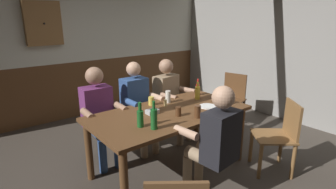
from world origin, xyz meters
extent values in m
plane|color=#423A33|center=(0.00, 0.00, 0.00)|extent=(6.48, 6.48, 0.00)
cube|color=beige|center=(0.00, 2.56, 1.85)|extent=(5.40, 0.12, 1.63)
cube|color=brown|center=(0.00, 2.56, 0.52)|extent=(5.40, 0.12, 1.03)
cube|color=gray|center=(2.76, 0.00, 1.33)|extent=(0.12, 5.00, 2.66)
cube|color=brown|center=(0.00, -0.01, 0.74)|extent=(1.88, 0.96, 0.04)
cylinder|color=brown|center=(-0.86, -0.41, 0.36)|extent=(0.08, 0.08, 0.72)
cylinder|color=brown|center=(0.86, -0.41, 0.36)|extent=(0.08, 0.08, 0.72)
cylinder|color=brown|center=(-0.86, 0.39, 0.36)|extent=(0.08, 0.08, 0.72)
cylinder|color=brown|center=(0.86, 0.39, 0.36)|extent=(0.08, 0.08, 0.72)
cube|color=#6B2D66|center=(-0.56, 0.77, 0.72)|extent=(0.37, 0.25, 0.53)
sphere|color=#9E755B|center=(-0.56, 0.77, 1.13)|extent=(0.22, 0.22, 0.22)
cylinder|color=#2D4C84|center=(-0.47, 0.62, 0.48)|extent=(0.15, 0.41, 0.13)
cylinder|color=#2D4C84|center=(-0.67, 0.63, 0.48)|extent=(0.15, 0.41, 0.13)
cylinder|color=#2D4C84|center=(-0.48, 0.42, 0.21)|extent=(0.10, 0.10, 0.42)
cylinder|color=#2D4C84|center=(-0.68, 0.43, 0.21)|extent=(0.10, 0.10, 0.42)
cylinder|color=#9E755B|center=(-0.36, 0.50, 0.75)|extent=(0.09, 0.28, 0.08)
cylinder|color=#9E755B|center=(-0.79, 0.52, 0.75)|extent=(0.09, 0.28, 0.08)
cube|color=#2D4C84|center=(0.00, 0.77, 0.74)|extent=(0.35, 0.23, 0.56)
sphere|color=tan|center=(0.00, 0.77, 1.15)|extent=(0.20, 0.20, 0.20)
cylinder|color=#997F60|center=(0.10, 0.62, 0.48)|extent=(0.13, 0.41, 0.13)
cylinder|color=#997F60|center=(-0.09, 0.62, 0.48)|extent=(0.13, 0.41, 0.13)
cylinder|color=#997F60|center=(0.10, 0.42, 0.21)|extent=(0.10, 0.10, 0.42)
cylinder|color=#997F60|center=(-0.09, 0.41, 0.21)|extent=(0.10, 0.10, 0.42)
cylinder|color=tan|center=(0.21, 0.52, 0.77)|extent=(0.08, 0.28, 0.08)
cylinder|color=#2D4C84|center=(-0.20, 0.51, 0.77)|extent=(0.08, 0.28, 0.08)
cube|color=#997F60|center=(0.56, 0.77, 0.72)|extent=(0.42, 0.28, 0.52)
sphere|color=#9E755B|center=(0.56, 0.77, 1.12)|extent=(0.22, 0.22, 0.22)
cylinder|color=#997F60|center=(0.70, 0.64, 0.48)|extent=(0.21, 0.43, 0.13)
cylinder|color=#997F60|center=(0.49, 0.60, 0.48)|extent=(0.21, 0.43, 0.13)
cylinder|color=#997F60|center=(0.74, 0.43, 0.21)|extent=(0.10, 0.10, 0.42)
cylinder|color=#997F60|center=(0.53, 0.39, 0.21)|extent=(0.10, 0.10, 0.42)
cylinder|color=#9E755B|center=(0.83, 0.57, 0.75)|extent=(0.13, 0.29, 0.08)
cylinder|color=#9E755B|center=(0.39, 0.49, 0.75)|extent=(0.13, 0.29, 0.08)
cube|color=black|center=(0.00, -0.79, 0.72)|extent=(0.38, 0.27, 0.52)
sphere|color=tan|center=(0.00, -0.79, 1.12)|extent=(0.22, 0.22, 0.22)
cylinder|color=#997F60|center=(-0.11, -0.67, 0.48)|extent=(0.17, 0.40, 0.13)
cylinder|color=#997F60|center=(0.08, -0.65, 0.48)|extent=(0.17, 0.40, 0.13)
cylinder|color=#997F60|center=(-0.13, -0.48, 0.21)|extent=(0.10, 0.10, 0.42)
cylinder|color=#997F60|center=(0.07, -0.46, 0.21)|extent=(0.10, 0.10, 0.42)
cylinder|color=tan|center=(-0.23, -0.56, 0.75)|extent=(0.11, 0.29, 0.08)
cylinder|color=tan|center=(0.18, -0.52, 0.75)|extent=(0.11, 0.29, 0.08)
cube|color=brown|center=(0.95, -0.81, 0.45)|extent=(0.62, 0.62, 0.02)
cube|color=brown|center=(1.11, -0.94, 0.67)|extent=(0.28, 0.32, 0.42)
cylinder|color=brown|center=(0.68, -0.83, 0.22)|extent=(0.04, 0.04, 0.44)
cylinder|color=brown|center=(0.93, -0.54, 0.22)|extent=(0.04, 0.04, 0.44)
cylinder|color=brown|center=(0.98, -1.08, 0.22)|extent=(0.04, 0.04, 0.44)
cylinder|color=brown|center=(1.22, -0.79, 0.22)|extent=(0.04, 0.04, 0.44)
cube|color=brown|center=(1.69, 0.43, 0.45)|extent=(0.54, 0.54, 0.02)
cube|color=brown|center=(1.88, 0.49, 0.67)|extent=(0.13, 0.39, 0.42)
cylinder|color=brown|center=(1.55, 0.20, 0.22)|extent=(0.04, 0.04, 0.44)
cylinder|color=brown|center=(1.45, 0.57, 0.22)|extent=(0.04, 0.04, 0.44)
cylinder|color=brown|center=(1.92, 0.30, 0.22)|extent=(0.04, 0.04, 0.44)
cylinder|color=brown|center=(1.82, 0.67, 0.22)|extent=(0.04, 0.04, 0.44)
cylinder|color=#F9E08C|center=(0.09, 0.18, 0.80)|extent=(0.04, 0.04, 0.08)
cube|color=#B2B7BC|center=(-0.20, 0.06, 0.78)|extent=(0.14, 0.10, 0.05)
cylinder|color=white|center=(0.47, -0.18, 0.76)|extent=(0.21, 0.21, 0.01)
cylinder|color=gold|center=(0.61, 0.14, 0.84)|extent=(0.07, 0.07, 0.17)
cylinder|color=gold|center=(0.61, 0.14, 0.96)|extent=(0.03, 0.03, 0.07)
cylinder|color=red|center=(0.74, 0.27, 0.84)|extent=(0.06, 0.06, 0.16)
cylinder|color=red|center=(0.74, 0.27, 0.95)|extent=(0.02, 0.02, 0.08)
cylinder|color=#195923|center=(-0.44, -0.31, 0.86)|extent=(0.07, 0.07, 0.21)
cylinder|color=#195923|center=(-0.44, -0.31, 1.01)|extent=(0.03, 0.03, 0.09)
cylinder|color=#195923|center=(-0.51, -0.18, 0.84)|extent=(0.07, 0.07, 0.17)
cylinder|color=#195923|center=(-0.51, -0.18, 0.97)|extent=(0.03, 0.03, 0.09)
cylinder|color=#4C2D19|center=(-0.01, -0.18, 0.81)|extent=(0.06, 0.06, 0.11)
cylinder|color=white|center=(0.74, -0.26, 0.82)|extent=(0.08, 0.08, 0.13)
cylinder|color=white|center=(0.20, 0.26, 0.84)|extent=(0.07, 0.07, 0.16)
cylinder|color=#E5C64C|center=(-0.03, 0.32, 0.81)|extent=(0.07, 0.07, 0.11)
cylinder|color=#4C2D19|center=(0.12, -0.35, 0.83)|extent=(0.07, 0.07, 0.14)
cube|color=brown|center=(-0.66, 2.43, 1.72)|extent=(0.56, 0.12, 0.70)
sphere|color=black|center=(-0.66, 2.35, 1.72)|extent=(0.03, 0.03, 0.03)
camera|label=1|loc=(-1.85, -2.30, 1.84)|focal=28.42mm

